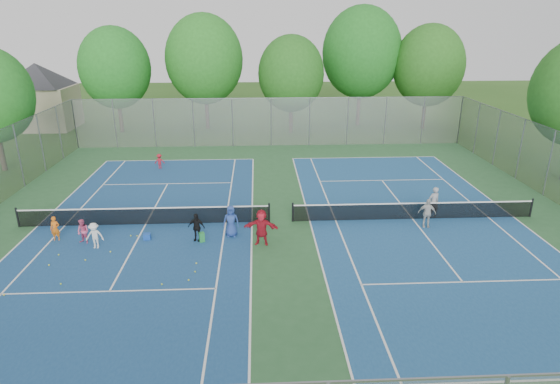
# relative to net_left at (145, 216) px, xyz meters

# --- Properties ---
(ground) EXTENTS (120.00, 120.00, 0.00)m
(ground) POSITION_rel_net_left_xyz_m (7.00, 0.00, -0.46)
(ground) COLOR #2A5219
(ground) RESTS_ON ground
(court_pad) EXTENTS (32.00, 32.00, 0.01)m
(court_pad) POSITION_rel_net_left_xyz_m (7.00, 0.00, -0.45)
(court_pad) COLOR #2A5930
(court_pad) RESTS_ON ground
(court_left) EXTENTS (10.97, 23.77, 0.01)m
(court_left) POSITION_rel_net_left_xyz_m (0.00, 0.00, -0.44)
(court_left) COLOR navy
(court_left) RESTS_ON court_pad
(court_right) EXTENTS (10.97, 23.77, 0.01)m
(court_right) POSITION_rel_net_left_xyz_m (14.00, 0.00, -0.44)
(court_right) COLOR navy
(court_right) RESTS_ON court_pad
(net_left) EXTENTS (12.87, 0.10, 0.91)m
(net_left) POSITION_rel_net_left_xyz_m (0.00, 0.00, 0.00)
(net_left) COLOR black
(net_left) RESTS_ON ground
(net_right) EXTENTS (12.87, 0.10, 0.91)m
(net_right) POSITION_rel_net_left_xyz_m (14.00, 0.00, 0.00)
(net_right) COLOR black
(net_right) RESTS_ON ground
(fence_north) EXTENTS (32.00, 0.10, 4.00)m
(fence_north) POSITION_rel_net_left_xyz_m (7.00, 16.00, 1.54)
(fence_north) COLOR gray
(fence_north) RESTS_ON ground
(house) EXTENTS (11.03, 11.03, 7.30)m
(house) POSITION_rel_net_left_xyz_m (-15.00, 24.00, 3.76)
(house) COLOR #B7A88C
(house) RESTS_ON ground
(tree_nw) EXTENTS (6.40, 6.40, 9.58)m
(tree_nw) POSITION_rel_net_left_xyz_m (-7.00, 22.00, 5.44)
(tree_nw) COLOR #443326
(tree_nw) RESTS_ON ground
(tree_nl) EXTENTS (7.20, 7.20, 10.69)m
(tree_nl) POSITION_rel_net_left_xyz_m (1.00, 23.00, 6.09)
(tree_nl) COLOR #443326
(tree_nl) RESTS_ON ground
(tree_nc) EXTENTS (6.00, 6.00, 8.85)m
(tree_nc) POSITION_rel_net_left_xyz_m (9.00, 21.00, 4.94)
(tree_nc) COLOR #443326
(tree_nc) RESTS_ON ground
(tree_nr) EXTENTS (7.60, 7.60, 11.42)m
(tree_nr) POSITION_rel_net_left_xyz_m (16.00, 24.00, 6.59)
(tree_nr) COLOR #443326
(tree_nr) RESTS_ON ground
(tree_ne) EXTENTS (6.60, 6.60, 9.77)m
(tree_ne) POSITION_rel_net_left_xyz_m (22.00, 22.00, 5.51)
(tree_ne) COLOR #443326
(tree_ne) RESTS_ON ground
(ball_crate) EXTENTS (0.37, 0.37, 0.28)m
(ball_crate) POSITION_rel_net_left_xyz_m (0.45, -1.75, -0.31)
(ball_crate) COLOR #1646A8
(ball_crate) RESTS_ON ground
(ball_hopper) EXTENTS (0.31, 0.31, 0.48)m
(ball_hopper) POSITION_rel_net_left_xyz_m (3.13, -2.17, -0.22)
(ball_hopper) COLOR green
(ball_hopper) RESTS_ON ground
(student_a) EXTENTS (0.45, 0.30, 1.21)m
(student_a) POSITION_rel_net_left_xyz_m (-3.85, -1.65, 0.15)
(student_a) COLOR orange
(student_a) RESTS_ON ground
(student_b) EXTENTS (0.71, 0.64, 1.20)m
(student_b) POSITION_rel_net_left_xyz_m (-2.41, -2.04, 0.14)
(student_b) COLOR #D8547F
(student_b) RESTS_ON ground
(student_c) EXTENTS (0.82, 0.48, 1.26)m
(student_c) POSITION_rel_net_left_xyz_m (-1.70, -2.58, 0.17)
(student_c) COLOR silver
(student_c) RESTS_ON ground
(student_d) EXTENTS (0.87, 0.52, 1.39)m
(student_d) POSITION_rel_net_left_xyz_m (2.88, -2.02, 0.24)
(student_d) COLOR black
(student_d) RESTS_ON ground
(student_e) EXTENTS (0.78, 0.52, 1.57)m
(student_e) POSITION_rel_net_left_xyz_m (4.50, -1.58, 0.33)
(student_e) COLOR navy
(student_e) RESTS_ON ground
(student_f) EXTENTS (1.67, 0.78, 1.73)m
(student_f) POSITION_rel_net_left_xyz_m (5.96, -2.54, 0.41)
(student_f) COLOR #B51929
(student_f) RESTS_ON ground
(child_far_baseline) EXTENTS (0.73, 0.46, 1.07)m
(child_far_baseline) POSITION_rel_net_left_xyz_m (-1.13, 9.84, 0.08)
(child_far_baseline) COLOR maroon
(child_far_baseline) RESTS_ON ground
(instructor) EXTENTS (0.71, 0.55, 1.71)m
(instructor) POSITION_rel_net_left_xyz_m (15.12, 0.22, 0.40)
(instructor) COLOR gray
(instructor) RESTS_ON ground
(teen_court_b) EXTENTS (0.94, 0.52, 1.52)m
(teen_court_b) POSITION_rel_net_left_xyz_m (14.35, -0.98, 0.30)
(teen_court_b) COLOR beige
(teen_court_b) RESTS_ON ground
(tennis_ball_0) EXTENTS (0.07, 0.07, 0.07)m
(tennis_ball_0) POSITION_rel_net_left_xyz_m (-0.10, -1.47, -0.42)
(tennis_ball_0) COLOR gold
(tennis_ball_0) RESTS_ON ground
(tennis_ball_1) EXTENTS (0.07, 0.07, 0.07)m
(tennis_ball_1) POSITION_rel_net_left_xyz_m (-3.19, -4.21, -0.42)
(tennis_ball_1) COLOR #E3EF37
(tennis_ball_1) RESTS_ON ground
(tennis_ball_2) EXTENTS (0.07, 0.07, 0.07)m
(tennis_ball_2) POSITION_rel_net_left_xyz_m (-3.14, -3.28, -0.42)
(tennis_ball_2) COLOR #BCD832
(tennis_ball_2) RESTS_ON ground
(tennis_ball_3) EXTENTS (0.07, 0.07, 0.07)m
(tennis_ball_3) POSITION_rel_net_left_xyz_m (-3.93, -6.51, -0.42)
(tennis_ball_3) COLOR gold
(tennis_ball_3) RESTS_ON ground
(tennis_ball_4) EXTENTS (0.07, 0.07, 0.07)m
(tennis_ball_4) POSITION_rel_net_left_xyz_m (-2.08, -5.81, -0.42)
(tennis_ball_4) COLOR #C0EB36
(tennis_ball_4) RESTS_ON ground
(tennis_ball_5) EXTENTS (0.07, 0.07, 0.07)m
(tennis_ball_5) POSITION_rel_net_left_xyz_m (-0.91, -3.10, -0.42)
(tennis_ball_5) COLOR yellow
(tennis_ball_5) RESTS_ON ground
(tennis_ball_6) EXTENTS (0.07, 0.07, 0.07)m
(tennis_ball_6) POSITION_rel_net_left_xyz_m (1.95, -6.03, -0.42)
(tennis_ball_6) COLOR #B2D531
(tennis_ball_6) RESTS_ON ground
(tennis_ball_7) EXTENTS (0.07, 0.07, 0.07)m
(tennis_ball_7) POSITION_rel_net_left_xyz_m (-1.78, -3.84, -0.42)
(tennis_ball_7) COLOR yellow
(tennis_ball_7) RESTS_ON ground
(tennis_ball_8) EXTENTS (0.07, 0.07, 0.07)m
(tennis_ball_8) POSITION_rel_net_left_xyz_m (3.11, -4.37, -0.42)
(tennis_ball_8) COLOR yellow
(tennis_ball_8) RESTS_ON ground
(tennis_ball_9) EXTENTS (0.07, 0.07, 0.07)m
(tennis_ball_9) POSITION_rel_net_left_xyz_m (2.97, -5.76, -0.42)
(tennis_ball_9) COLOR #C6D832
(tennis_ball_9) RESTS_ON ground
(tennis_ball_10) EXTENTS (0.07, 0.07, 0.07)m
(tennis_ball_10) POSITION_rel_net_left_xyz_m (3.15, -5.10, -0.42)
(tennis_ball_10) COLOR #ADC32D
(tennis_ball_10) RESTS_ON ground
(tennis_ball_11) EXTENTS (0.07, 0.07, 0.07)m
(tennis_ball_11) POSITION_rel_net_left_xyz_m (-0.41, -1.44, -0.42)
(tennis_ball_11) COLOR #A9C52D
(tennis_ball_11) RESTS_ON ground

